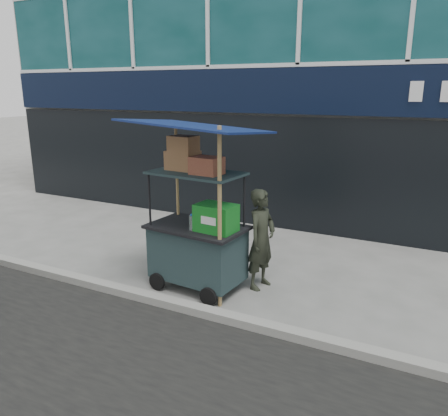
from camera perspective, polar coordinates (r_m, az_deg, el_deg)
The scene contains 4 objects.
ground at distance 6.25m, azimuth -2.83°, elevation -12.78°, with size 80.00×80.00×0.00m, color #61625D.
curb at distance 6.07m, azimuth -3.80°, elevation -13.07°, with size 80.00×0.18×0.12m, color gray.
vendor_cart at distance 6.48m, azimuth -3.42°, elevation -3.15°, with size 1.99×1.50×2.55m.
vendor_man at distance 6.57m, azimuth 4.91°, elevation -4.09°, with size 0.56×0.37×1.53m, color black.
Camera 1 is at (2.75, -4.79, 2.94)m, focal length 35.00 mm.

